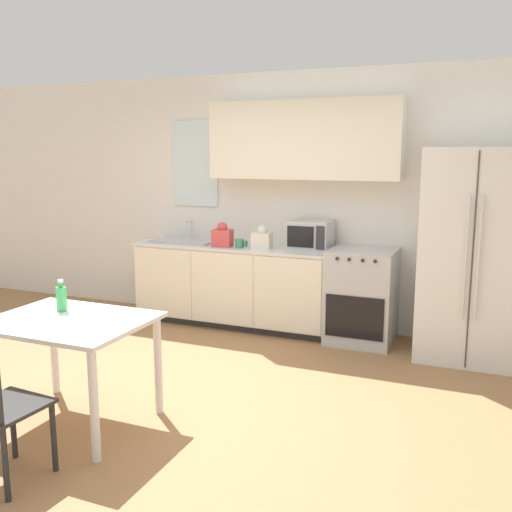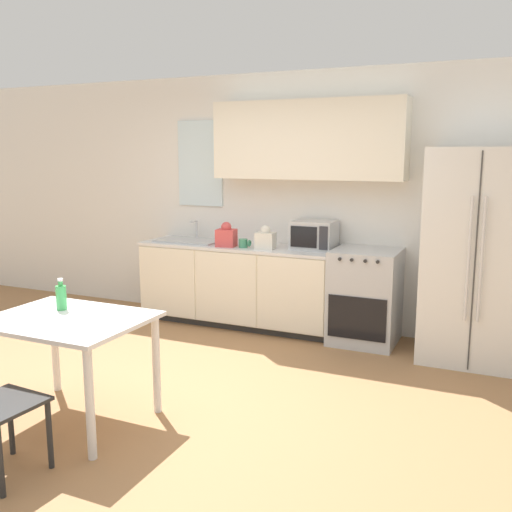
% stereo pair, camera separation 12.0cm
% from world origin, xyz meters
% --- Properties ---
extents(ground_plane, '(12.00, 12.00, 0.00)m').
position_xyz_m(ground_plane, '(0.00, 0.00, 0.00)').
color(ground_plane, '#9E7047').
extents(wall_back, '(12.00, 0.38, 2.70)m').
position_xyz_m(wall_back, '(0.05, 2.22, 1.48)').
color(wall_back, silver).
rests_on(wall_back, ground_plane).
extents(kitchen_counter, '(2.19, 0.61, 0.88)m').
position_xyz_m(kitchen_counter, '(-0.45, 1.93, 0.45)').
color(kitchen_counter, '#333333').
rests_on(kitchen_counter, ground_plane).
extents(oven_range, '(0.64, 0.65, 0.93)m').
position_xyz_m(oven_range, '(0.96, 1.91, 0.46)').
color(oven_range, '#B7BABC').
rests_on(oven_range, ground_plane).
extents(refrigerator, '(0.90, 0.81, 1.91)m').
position_xyz_m(refrigerator, '(1.97, 1.84, 0.95)').
color(refrigerator, silver).
rests_on(refrigerator, ground_plane).
extents(kitchen_sink, '(0.71, 0.43, 0.22)m').
position_xyz_m(kitchen_sink, '(-1.06, 1.94, 0.90)').
color(kitchen_sink, '#B7BABC').
rests_on(kitchen_sink, kitchen_counter).
extents(microwave, '(0.43, 0.37, 0.29)m').
position_xyz_m(microwave, '(0.38, 2.01, 1.03)').
color(microwave, '#B7BABC').
rests_on(microwave, kitchen_counter).
extents(coffee_mug, '(0.13, 0.09, 0.09)m').
position_xyz_m(coffee_mug, '(-0.32, 1.80, 0.93)').
color(coffee_mug, '#3F8C66').
rests_on(coffee_mug, kitchen_counter).
extents(grocery_bag_0, '(0.22, 0.19, 0.26)m').
position_xyz_m(grocery_bag_0, '(-0.52, 1.80, 0.99)').
color(grocery_bag_0, '#D14C4C').
rests_on(grocery_bag_0, kitchen_counter).
extents(grocery_bag_1, '(0.20, 0.18, 0.24)m').
position_xyz_m(grocery_bag_1, '(-0.08, 1.82, 0.99)').
color(grocery_bag_1, silver).
rests_on(grocery_bag_1, kitchen_counter).
extents(dining_table, '(1.07, 0.83, 0.75)m').
position_xyz_m(dining_table, '(-0.51, -0.62, 0.64)').
color(dining_table, white).
rests_on(dining_table, ground_plane).
extents(drink_bottle, '(0.07, 0.07, 0.23)m').
position_xyz_m(drink_bottle, '(-0.69, -0.48, 0.84)').
color(drink_bottle, '#3FB259').
rests_on(drink_bottle, dining_table).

